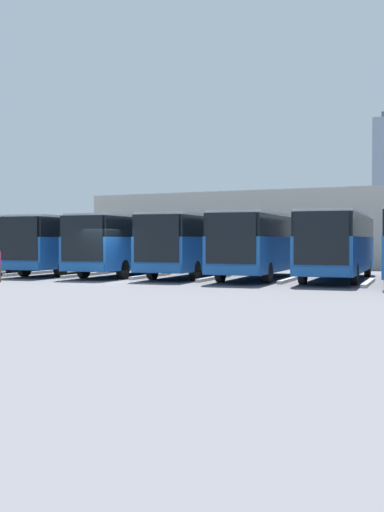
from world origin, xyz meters
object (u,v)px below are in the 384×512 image
Objects in this scene: bus_1 at (338,243)px; bus_5 at (75,243)px; bus_6 at (31,242)px; bus_4 at (132,243)px; bus_2 at (262,243)px; bus_3 at (197,243)px.

bus_5 is at bearing -3.35° from bus_1.
bus_1 is 1.00× the size of bus_6.
bus_4 is 7.63m from bus_6.
bus_4 is at bearing 170.21° from bus_6.
bus_2 is at bearing 172.74° from bus_6.
bus_6 is (11.42, -0.00, 0.00)m from bus_3.
bus_4 is at bearing 175.42° from bus_5.
bus_6 is at bearing -14.94° from bus_5.
bus_5 is at bearing -4.68° from bus_2.
bus_1 and bus_2 have the same top height.
bus_2 is at bearing 169.51° from bus_3.
bus_3 is 1.00× the size of bus_5.
bus_1 is 15.25m from bus_5.
bus_2 is 11.42m from bus_5.
bus_3 is at bearing -4.94° from bus_1.
bus_6 is at bearing -7.26° from bus_2.
bus_1 and bus_3 have the same top height.
bus_1 is 3.83m from bus_2.
bus_1 is 1.00× the size of bus_4.
bus_1 is 11.44m from bus_4.
bus_4 and bus_6 have the same top height.
bus_2 is at bearing 175.32° from bus_5.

